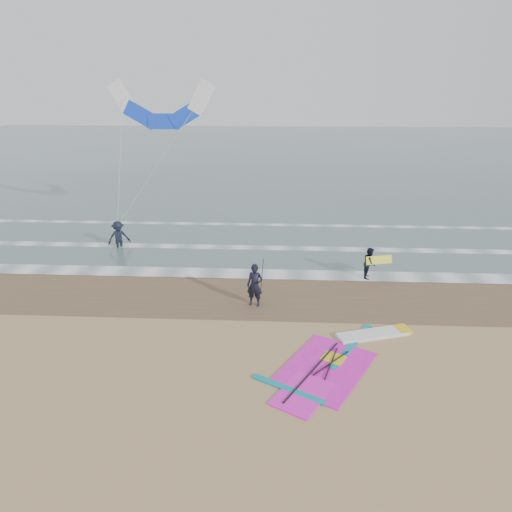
# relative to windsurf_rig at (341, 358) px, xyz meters

# --- Properties ---
(ground) EXTENTS (120.00, 120.00, 0.00)m
(ground) POSITION_rel_windsurf_rig_xyz_m (-2.28, -0.98, -0.04)
(ground) COLOR tan
(ground) RESTS_ON ground
(sea_water) EXTENTS (120.00, 80.00, 0.02)m
(sea_water) POSITION_rel_windsurf_rig_xyz_m (-2.28, 47.02, -0.03)
(sea_water) COLOR #47605E
(sea_water) RESTS_ON ground
(wet_sand_band) EXTENTS (120.00, 5.00, 0.01)m
(wet_sand_band) POSITION_rel_windsurf_rig_xyz_m (-2.28, 5.02, -0.03)
(wet_sand_band) COLOR brown
(wet_sand_band) RESTS_ON ground
(foam_waterline) EXTENTS (120.00, 9.15, 0.02)m
(foam_waterline) POSITION_rel_windsurf_rig_xyz_m (-2.28, 9.46, -0.01)
(foam_waterline) COLOR white
(foam_waterline) RESTS_ON ground
(windsurf_rig) EXTENTS (5.89, 5.58, 0.14)m
(windsurf_rig) POSITION_rel_windsurf_rig_xyz_m (0.00, 0.00, 0.00)
(windsurf_rig) COLOR white
(windsurf_rig) RESTS_ON ground
(person_standing) EXTENTS (0.75, 0.57, 1.86)m
(person_standing) POSITION_rel_windsurf_rig_xyz_m (-3.16, 3.90, 0.89)
(person_standing) COLOR black
(person_standing) RESTS_ON ground
(person_walking) EXTENTS (0.76, 0.87, 1.53)m
(person_walking) POSITION_rel_windsurf_rig_xyz_m (2.19, 7.10, 0.73)
(person_walking) COLOR black
(person_walking) RESTS_ON ground
(person_wading) EXTENTS (1.44, 1.23, 1.93)m
(person_wading) POSITION_rel_windsurf_rig_xyz_m (-11.27, 10.67, 0.93)
(person_wading) COLOR black
(person_wading) RESTS_ON ground
(held_pole) EXTENTS (0.17, 0.86, 1.82)m
(held_pole) POSITION_rel_windsurf_rig_xyz_m (-2.86, 3.90, 1.32)
(held_pole) COLOR black
(held_pole) RESTS_ON ground
(carried_kiteboard) EXTENTS (1.30, 0.51, 0.39)m
(carried_kiteboard) POSITION_rel_windsurf_rig_xyz_m (2.59, 7.00, 0.93)
(carried_kiteboard) COLOR yellow
(carried_kiteboard) RESTS_ON ground
(surf_kite) EXTENTS (6.19, 2.89, 7.77)m
(surf_kite) POSITION_rel_windsurf_rig_xyz_m (-8.94, 13.46, 7.38)
(surf_kite) COLOR white
(surf_kite) RESTS_ON ground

